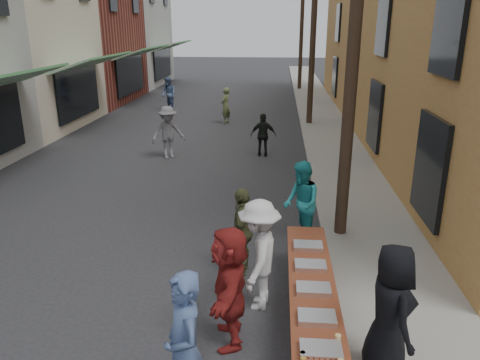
% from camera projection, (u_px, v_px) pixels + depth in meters
% --- Properties ---
extents(ground, '(120.00, 120.00, 0.00)m').
position_uv_depth(ground, '(102.00, 303.00, 7.87)').
color(ground, '#28282B').
rests_on(ground, ground).
extents(sidewalk, '(2.20, 60.00, 0.10)m').
position_uv_depth(sidewalk, '(324.00, 124.00, 21.63)').
color(sidewalk, gray).
rests_on(sidewalk, ground).
extents(storefront_row, '(8.00, 37.00, 9.00)m').
position_uv_depth(storefront_row, '(0.00, 31.00, 21.47)').
color(storefront_row, maroon).
rests_on(storefront_row, ground).
extents(utility_pole_near, '(0.26, 0.26, 9.00)m').
position_uv_depth(utility_pole_near, '(356.00, 22.00, 8.93)').
color(utility_pole_near, '#2D2116').
rests_on(utility_pole_near, ground).
extents(utility_pole_mid, '(0.26, 0.26, 9.00)m').
position_uv_depth(utility_pole_mid, '(314.00, 23.00, 20.27)').
color(utility_pole_mid, '#2D2116').
rests_on(utility_pole_mid, ground).
extents(utility_pole_far, '(0.26, 0.26, 9.00)m').
position_uv_depth(utility_pole_far, '(302.00, 23.00, 31.61)').
color(utility_pole_far, '#2D2116').
rests_on(utility_pole_far, ground).
extents(serving_table, '(0.70, 4.00, 0.75)m').
position_uv_depth(serving_table, '(312.00, 283.00, 7.13)').
color(serving_table, '#632D17').
rests_on(serving_table, ground).
extents(catering_tray_sausage, '(0.50, 0.33, 0.08)m').
position_uv_depth(catering_tray_sausage, '(321.00, 350.00, 5.55)').
color(catering_tray_sausage, maroon).
rests_on(catering_tray_sausage, serving_table).
extents(catering_tray_foil_b, '(0.50, 0.33, 0.08)m').
position_uv_depth(catering_tray_foil_b, '(317.00, 318.00, 6.16)').
color(catering_tray_foil_b, '#B2B2B7').
rests_on(catering_tray_foil_b, serving_table).
extents(catering_tray_buns, '(0.50, 0.33, 0.08)m').
position_uv_depth(catering_tray_buns, '(313.00, 289.00, 6.83)').
color(catering_tray_buns, tan).
rests_on(catering_tray_buns, serving_table).
extents(catering_tray_foil_d, '(0.50, 0.33, 0.08)m').
position_uv_depth(catering_tray_foil_d, '(311.00, 266.00, 7.49)').
color(catering_tray_foil_d, '#B2B2B7').
rests_on(catering_tray_foil_d, serving_table).
extents(catering_tray_buns_end, '(0.50, 0.33, 0.08)m').
position_uv_depth(catering_tray_buns_end, '(308.00, 246.00, 8.15)').
color(catering_tray_buns_end, tan).
rests_on(catering_tray_buns_end, serving_table).
extents(condiment_jar_c, '(0.07, 0.07, 0.08)m').
position_uv_depth(condiment_jar_c, '(303.00, 355.00, 5.47)').
color(condiment_jar_c, '#A57F26').
rests_on(condiment_jar_c, serving_table).
extents(guest_front_b, '(0.74, 0.84, 1.93)m').
position_uv_depth(guest_front_b, '(184.00, 349.00, 5.30)').
color(guest_front_b, '#495F8E').
rests_on(guest_front_b, ground).
extents(guest_front_c, '(0.88, 1.01, 1.79)m').
position_uv_depth(guest_front_c, '(301.00, 203.00, 9.80)').
color(guest_front_c, teal).
rests_on(guest_front_c, ground).
extents(guest_front_d, '(0.85, 1.29, 1.87)m').
position_uv_depth(guest_front_d, '(259.00, 255.00, 7.53)').
color(guest_front_d, silver).
rests_on(guest_front_d, ground).
extents(guest_front_e, '(0.50, 1.01, 1.67)m').
position_uv_depth(guest_front_e, '(242.00, 231.00, 8.64)').
color(guest_front_e, '#515531').
rests_on(guest_front_e, ground).
extents(guest_queue_back, '(0.74, 1.74, 1.82)m').
position_uv_depth(guest_queue_back, '(229.00, 286.00, 6.68)').
color(guest_queue_back, maroon).
rests_on(guest_queue_back, ground).
extents(server, '(0.75, 0.99, 1.83)m').
position_uv_depth(server, '(390.00, 312.00, 5.91)').
color(server, black).
rests_on(server, sidewalk).
extents(passerby_left, '(1.35, 1.18, 1.81)m').
position_uv_depth(passerby_left, '(168.00, 132.00, 16.11)').
color(passerby_left, slate).
rests_on(passerby_left, ground).
extents(passerby_mid, '(0.89, 0.38, 1.52)m').
position_uv_depth(passerby_mid, '(263.00, 135.00, 16.35)').
color(passerby_mid, black).
rests_on(passerby_mid, ground).
extents(passerby_right, '(0.58, 0.71, 1.67)m').
position_uv_depth(passerby_right, '(226.00, 106.00, 21.76)').
color(passerby_right, '#5F6D3F').
rests_on(passerby_right, ground).
extents(passerby_far, '(1.09, 1.08, 1.77)m').
position_uv_depth(passerby_far, '(169.00, 94.00, 24.94)').
color(passerby_far, '#4E6897').
rests_on(passerby_far, ground).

